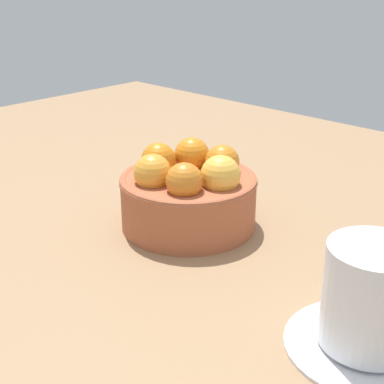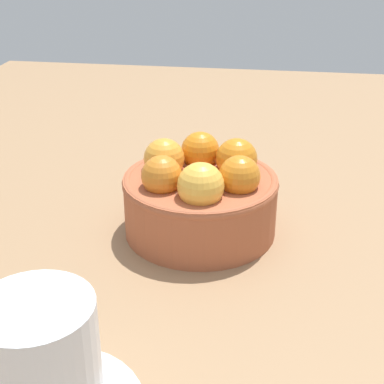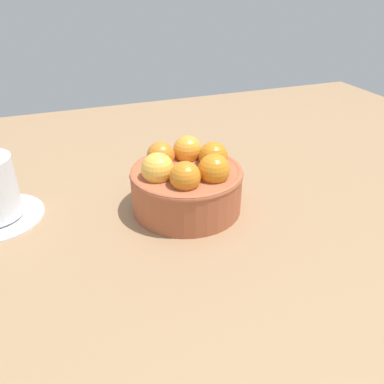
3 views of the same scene
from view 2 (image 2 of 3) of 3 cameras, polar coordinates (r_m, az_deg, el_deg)
name	(u,v)px [view 2 (image 2 of 3)]	position (r cm, az deg, el deg)	size (l,w,h in cm)	color
ground_plane	(200,250)	(59.60, 0.79, -5.76)	(134.42, 102.30, 4.62)	#997551
terracotta_bowl	(200,194)	(56.48, 0.84, -0.24)	(15.31, 15.31, 9.17)	#AD5938
coffee_cup	(42,369)	(37.89, -14.71, -16.69)	(12.50, 12.50, 8.78)	white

